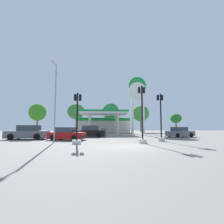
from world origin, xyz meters
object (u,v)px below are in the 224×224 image
at_px(car_0, 28,133).
at_px(car_2, 90,132).
at_px(tree_2, 111,112).
at_px(tree_4, 176,118).
at_px(station_pole_sign, 138,98).
at_px(traffic_signal_0, 77,127).
at_px(corner_streetlamp, 55,95).
at_px(tree_3, 141,113).
at_px(car_1, 180,132).
at_px(traffic_signal_2, 142,123).
at_px(tree_0, 38,112).
at_px(car_3, 67,134).
at_px(traffic_signal_1, 161,125).
at_px(tree_1, 76,112).

xyz_separation_m(car_0, car_2, (7.05, 3.65, -0.01)).
distance_m(tree_2, tree_4, 16.93).
distance_m(station_pole_sign, traffic_signal_0, 20.51).
bearing_deg(station_pole_sign, corner_streetlamp, -126.26).
bearing_deg(tree_3, car_1, -86.42).
height_order(traffic_signal_2, tree_0, tree_0).
bearing_deg(tree_0, traffic_signal_2, -53.16).
height_order(car_0, tree_0, tree_0).
bearing_deg(station_pole_sign, tree_2, 120.47).
xyz_separation_m(station_pole_sign, car_3, (-11.25, -13.02, -6.53)).
relative_size(tree_0, corner_streetlamp, 0.91).
distance_m(car_0, tree_2, 23.32).
bearing_deg(car_2, tree_0, 129.93).
bearing_deg(traffic_signal_1, car_0, 165.91).
bearing_deg(corner_streetlamp, tree_2, 74.12).
relative_size(tree_4, corner_streetlamp, 0.63).
bearing_deg(traffic_signal_0, car_2, 86.57).
relative_size(traffic_signal_0, tree_0, 0.65).
bearing_deg(car_1, car_2, 175.30).
bearing_deg(traffic_signal_2, car_2, 120.70).
distance_m(car_2, traffic_signal_0, 9.23).
xyz_separation_m(traffic_signal_1, tree_4, (13.23, 23.95, 1.84)).
distance_m(car_1, tree_0, 31.55).
height_order(station_pole_sign, car_0, station_pole_sign).
relative_size(traffic_signal_2, corner_streetlamp, 0.71).
distance_m(station_pole_sign, traffic_signal_1, 16.41).
bearing_deg(station_pole_sign, car_1, -66.59).
xyz_separation_m(traffic_signal_2, corner_streetlamp, (-8.18, 0.90, 2.68)).
distance_m(tree_0, tree_1, 8.96).
distance_m(traffic_signal_2, tree_1, 28.11).
relative_size(car_0, car_3, 1.09).
height_order(car_3, traffic_signal_2, traffic_signal_2).
xyz_separation_m(car_3, traffic_signal_1, (9.99, -2.38, 1.02)).
bearing_deg(tree_4, traffic_signal_2, -121.41).
height_order(tree_2, tree_4, tree_2).
relative_size(traffic_signal_1, tree_4, 1.04).
bearing_deg(traffic_signal_2, traffic_signal_0, -178.21).
xyz_separation_m(station_pole_sign, car_0, (-16.05, -11.69, -6.43)).
distance_m(car_1, tree_3, 18.38).
distance_m(station_pole_sign, car_2, 13.68).
bearing_deg(traffic_signal_1, traffic_signal_2, -145.67).
relative_size(station_pole_sign, car_3, 2.70).
height_order(station_pole_sign, tree_3, station_pole_sign).
bearing_deg(traffic_signal_0, car_0, 139.58).
xyz_separation_m(car_3, traffic_signal_0, (1.69, -4.20, 0.80)).
bearing_deg(traffic_signal_1, station_pole_sign, 85.32).
distance_m(traffic_signal_0, tree_1, 26.87).
relative_size(car_3, corner_streetlamp, 0.57).
distance_m(car_1, traffic_signal_2, 11.05).
bearing_deg(car_0, tree_0, 107.77).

